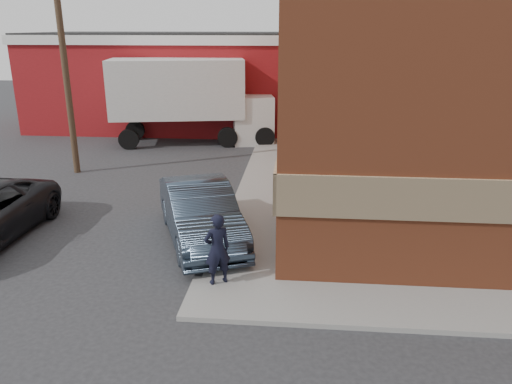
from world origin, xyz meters
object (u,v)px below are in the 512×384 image
(box_truck, at_px, (194,95))
(brick_building, at_px, (478,62))
(man, at_px, (217,249))
(sedan, at_px, (201,213))
(warehouse, at_px, (172,80))
(utility_pole, at_px, (64,58))

(box_truck, bearing_deg, brick_building, -37.02)
(man, relative_size, sedan, 0.34)
(warehouse, height_order, man, warehouse)
(brick_building, height_order, man, brick_building)
(utility_pole, bearing_deg, brick_building, -0.02)
(sedan, bearing_deg, brick_building, 13.27)
(warehouse, distance_m, box_truck, 5.54)
(brick_building, distance_m, man, 12.99)
(sedan, bearing_deg, utility_pole, 113.79)
(sedan, bearing_deg, man, -92.66)
(brick_building, distance_m, utility_pole, 16.00)
(box_truck, bearing_deg, sedan, -88.02)
(brick_building, relative_size, man, 10.42)
(man, xyz_separation_m, sedan, (-0.94, 2.70, -0.14))
(utility_pole, distance_m, box_truck, 7.54)
(warehouse, xyz_separation_m, man, (6.14, -20.25, -1.82))
(utility_pole, height_order, sedan, utility_pole)
(warehouse, distance_m, man, 21.24)
(brick_building, xyz_separation_m, utility_pole, (-16.00, 0.00, 0.06))
(warehouse, relative_size, utility_pole, 1.81)
(brick_building, xyz_separation_m, sedan, (-9.30, -6.54, -3.83))
(brick_building, height_order, box_truck, brick_building)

